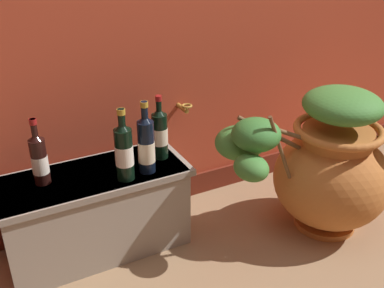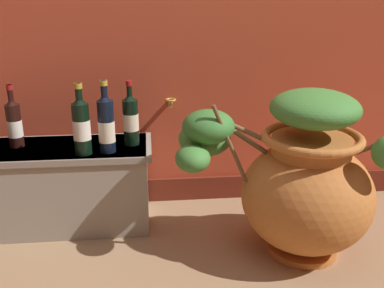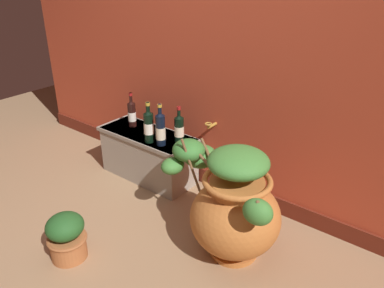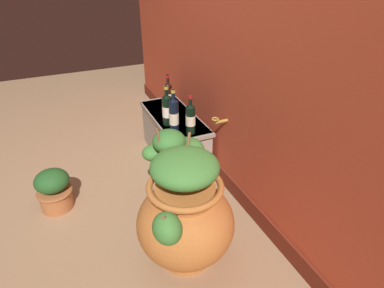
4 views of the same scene
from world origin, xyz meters
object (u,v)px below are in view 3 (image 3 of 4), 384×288
Objects in this scene: wine_bottle_middle at (132,113)px; wine_bottle_right at (149,125)px; terracotta_urn at (232,205)px; wine_bottle_back at (160,128)px; potted_shrub at (67,236)px; wine_bottle_left at (179,129)px.

wine_bottle_right is at bearing -21.95° from wine_bottle_middle.
terracotta_urn is at bearing -16.69° from wine_bottle_middle.
wine_bottle_back is at bearing 162.39° from terracotta_urn.
wine_bottle_back is 1.04m from potted_shrub.
wine_bottle_middle is (-0.55, 0.02, -0.01)m from wine_bottle_left.
wine_bottle_right reaches higher than potted_shrub.
terracotta_urn is at bearing -14.77° from wine_bottle_right.
potted_shrub is at bearing -79.64° from wine_bottle_right.
wine_bottle_right is at bearing 165.23° from terracotta_urn.
terracotta_urn is 2.92× the size of wine_bottle_left.
wine_bottle_middle is 0.36m from wine_bottle_right.
wine_bottle_back reaches higher than potted_shrub.
terracotta_urn is 3.04× the size of wine_bottle_middle.
wine_bottle_middle is 0.91× the size of wine_bottle_right.
terracotta_urn is 2.71× the size of wine_bottle_back.
wine_bottle_left is at bearing 27.26° from wine_bottle_right.
wine_bottle_right is 0.98× the size of wine_bottle_back.
wine_bottle_left is (-0.73, 0.36, 0.19)m from terracotta_urn.
wine_bottle_left is at bearing -2.29° from wine_bottle_middle.
wine_bottle_right is 0.11m from wine_bottle_back.
wine_bottle_right is (-0.22, -0.11, 0.01)m from wine_bottle_left.
wine_bottle_middle is at bearing 165.10° from wine_bottle_back.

